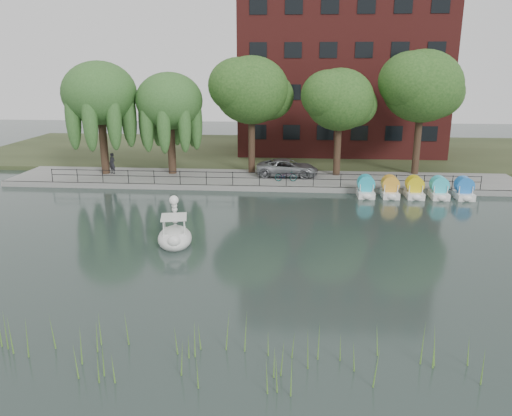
# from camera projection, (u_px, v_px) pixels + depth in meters

# --- Properties ---
(ground_plane) EXTENTS (120.00, 120.00, 0.00)m
(ground_plane) POSITION_uv_depth(u_px,v_px,m) (239.00, 255.00, 24.63)
(ground_plane) COLOR #34423E
(promenade) EXTENTS (40.00, 6.00, 0.40)m
(promenade) POSITION_uv_depth(u_px,v_px,m) (262.00, 180.00, 39.90)
(promenade) COLOR gray
(promenade) RESTS_ON ground_plane
(kerb) EXTENTS (40.00, 0.25, 0.40)m
(kerb) POSITION_uv_depth(u_px,v_px,m) (259.00, 189.00, 37.08)
(kerb) COLOR gray
(kerb) RESTS_ON ground_plane
(land_strip) EXTENTS (60.00, 22.00, 0.36)m
(land_strip) POSITION_uv_depth(u_px,v_px,m) (271.00, 151.00, 53.32)
(land_strip) COLOR #47512D
(land_strip) RESTS_ON ground_plane
(railing) EXTENTS (32.00, 0.05, 1.00)m
(railing) POSITION_uv_depth(u_px,v_px,m) (259.00, 176.00, 37.01)
(railing) COLOR black
(railing) RESTS_ON promenade
(apartment_building) EXTENTS (20.00, 10.07, 18.00)m
(apartment_building) POSITION_uv_depth(u_px,v_px,m) (341.00, 62.00, 50.21)
(apartment_building) COLOR #4C1E16
(apartment_building) RESTS_ON land_strip
(willow_left) EXTENTS (5.88, 5.88, 9.01)m
(willow_left) POSITION_uv_depth(u_px,v_px,m) (99.00, 93.00, 39.55)
(willow_left) COLOR #473323
(willow_left) RESTS_ON promenade
(willow_mid) EXTENTS (5.32, 5.32, 8.15)m
(willow_mid) POSITION_uv_depth(u_px,v_px,m) (169.00, 101.00, 39.77)
(willow_mid) COLOR #473323
(willow_mid) RESTS_ON promenade
(broadleaf_center) EXTENTS (6.00, 6.00, 9.25)m
(broadleaf_center) POSITION_uv_depth(u_px,v_px,m) (251.00, 91.00, 40.00)
(broadleaf_center) COLOR #473323
(broadleaf_center) RESTS_ON promenade
(broadleaf_right) EXTENTS (5.40, 5.40, 8.32)m
(broadleaf_right) POSITION_uv_depth(u_px,v_px,m) (340.00, 100.00, 39.16)
(broadleaf_right) COLOR #473323
(broadleaf_right) RESTS_ON promenade
(broadleaf_far) EXTENTS (6.30, 6.30, 9.71)m
(broadleaf_far) POSITION_uv_depth(u_px,v_px,m) (422.00, 87.00, 39.34)
(broadleaf_far) COLOR #473323
(broadleaf_far) RESTS_ON promenade
(minivan) EXTENTS (2.86, 5.76, 1.57)m
(minivan) POSITION_uv_depth(u_px,v_px,m) (287.00, 167.00, 40.08)
(minivan) COLOR gray
(minivan) RESTS_ON promenade
(bicycle) EXTENTS (0.64, 1.73, 1.00)m
(bicycle) POSITION_uv_depth(u_px,v_px,m) (286.00, 175.00, 38.43)
(bicycle) COLOR gray
(bicycle) RESTS_ON promenade
(pedestrian) EXTENTS (0.86, 0.77, 1.98)m
(pedestrian) POSITION_uv_depth(u_px,v_px,m) (112.00, 162.00, 40.92)
(pedestrian) COLOR black
(pedestrian) RESTS_ON promenade
(swan_boat) EXTENTS (2.31, 3.12, 2.39)m
(swan_boat) POSITION_uv_depth(u_px,v_px,m) (175.00, 234.00, 26.12)
(swan_boat) COLOR white
(swan_boat) RESTS_ON ground_plane
(pedal_boat_row) EXTENTS (7.95, 1.70, 1.40)m
(pedal_boat_row) POSITION_uv_depth(u_px,v_px,m) (414.00, 189.00, 35.24)
(pedal_boat_row) COLOR white
(pedal_boat_row) RESTS_ON ground_plane
(reed_bank) EXTENTS (24.00, 2.40, 1.20)m
(reed_bank) POSITION_uv_depth(u_px,v_px,m) (269.00, 353.00, 15.21)
(reed_bank) COLOR #669938
(reed_bank) RESTS_ON ground_plane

